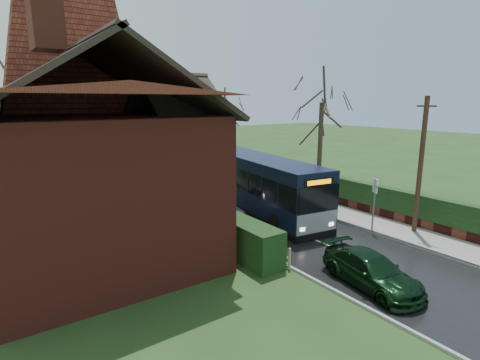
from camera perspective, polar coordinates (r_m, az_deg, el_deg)
ground at (r=19.38m, az=8.49°, el=-7.91°), size 140.00×140.00×0.00m
road at (r=27.19m, az=-6.04°, el=-2.00°), size 6.00×100.00×0.02m
pavement at (r=29.38m, az=1.23°, el=-0.75°), size 2.50×100.00×0.14m
kerb_right at (r=28.71m, az=-0.71°, el=-1.05°), size 0.12×100.00×0.14m
kerb_left at (r=25.91m, az=-11.97°, el=-2.81°), size 0.12×100.00×0.10m
front_hedge at (r=20.96m, az=-8.86°, el=-4.08°), size 1.20×16.00×1.60m
picket_fence at (r=21.38m, az=-7.01°, el=-4.68°), size 0.10×16.00×0.90m
right_wall_hedge at (r=30.11m, az=3.63°, el=1.39°), size 0.60×50.00×1.80m
brick_house at (r=18.50m, az=-22.52°, el=4.32°), size 9.30×14.60×10.30m
bus at (r=22.31m, az=3.16°, el=-0.76°), size 3.92×11.10×3.30m
car_silver at (r=21.12m, az=-3.68°, el=-4.00°), size 1.83×4.39×1.49m
car_green at (r=14.56m, az=19.37°, el=-12.91°), size 2.26×4.28×1.18m
car_distant at (r=51.65m, az=-18.14°, el=4.79°), size 2.13×3.82×1.19m
bus_stop_sign at (r=19.81m, az=19.80°, el=-2.45°), size 0.23×0.41×2.81m
telegraph_pole at (r=20.15m, az=25.80°, el=1.89°), size 0.26×0.87×6.79m
tree_right_near at (r=25.48m, az=12.43°, el=12.45°), size 4.26×4.26×9.20m
tree_right_far at (r=35.17m, az=-2.26°, el=11.25°), size 4.23×4.23×8.16m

